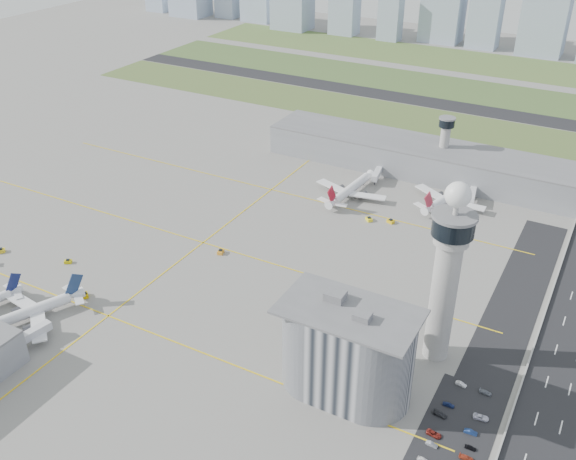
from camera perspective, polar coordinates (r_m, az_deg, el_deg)
The scene contains 45 objects.
ground at distance 244.72m, azimuth -3.98°, elevation -6.64°, with size 1000.00×1000.00×0.00m, color gray.
grass_strip_0 at distance 434.61m, azimuth 9.98°, elevation 9.91°, with size 480.00×50.00×0.08m, color #516530.
grass_strip_1 at distance 502.79m, azimuth 12.99°, elevation 12.36°, with size 480.00×60.00×0.08m, color #40592A.
grass_strip_2 at distance 577.39m, azimuth 15.44°, elevation 14.29°, with size 480.00×70.00×0.08m, color #4E6B33.
runway at distance 467.98m, azimuth 11.57°, elevation 11.21°, with size 480.00×22.00×0.10m, color black.
highway at distance 218.93m, azimuth 23.33°, elevation -14.80°, with size 28.00×500.00×0.10m, color black.
barrier_left at distance 218.65m, azimuth 19.69°, elevation -13.78°, with size 0.60×500.00×1.20m, color #9E9E99.
landside_road at distance 212.38m, azimuth 16.15°, elevation -14.81°, with size 18.00×260.00×0.08m, color black.
parking_lot at distance 204.07m, azimuth 14.70°, elevation -16.81°, with size 20.00×44.00×0.10m, color black.
taxiway_line_h_0 at distance 247.64m, azimuth -15.69°, elevation -7.37°, with size 260.00×0.60×0.01m, color yellow.
taxiway_line_h_1 at distance 284.53m, azimuth -7.56°, elevation -1.12°, with size 260.00×0.60×0.01m, color yellow.
taxiway_line_h_2 at distance 328.31m, azimuth -1.48°, elevation 3.61°, with size 260.00×0.60×0.01m, color yellow.
taxiway_line_v at distance 284.53m, azimuth -7.56°, elevation -1.12°, with size 0.60×260.00×0.01m, color yellow.
control_tower at distance 207.44m, azimuth 13.98°, elevation -3.25°, with size 14.00×14.00×64.50m.
secondary_tower at distance 347.39m, azimuth 13.74°, elevation 7.66°, with size 8.60×8.60×31.90m.
admin_building at distance 200.70m, azimuth 5.24°, elevation -10.66°, with size 42.00×24.00×33.50m.
terminal_pier at distance 347.59m, azimuth 15.00°, elevation 5.54°, with size 210.00×32.00×15.80m.
airplane_near_c at distance 251.07m, azimuth -22.51°, elevation -6.41°, with size 44.33×37.68×12.41m, color white, non-canonical shape.
airplane_far_a at distance 321.63m, azimuth 5.67°, elevation 4.13°, with size 45.41×38.60×12.72m, color white, non-canonical shape.
airplane_far_b at distance 322.44m, azimuth 14.28°, elevation 3.38°, with size 45.41×38.60×12.71m, color white, non-canonical shape.
jet_bridge_near_2 at distance 239.25m, azimuth -23.15°, elevation -9.55°, with size 14.00×3.00×5.70m, color silver, non-canonical shape.
jet_bridge_far_0 at distance 345.31m, azimuth 8.12°, elevation 5.21°, with size 14.00×3.00×5.70m, color silver, non-canonical shape.
jet_bridge_far_1 at distance 333.17m, azimuth 16.12°, elevation 3.32°, with size 14.00×3.00×5.70m, color silver, non-canonical shape.
tug_0 at distance 301.02m, azimuth -24.18°, elevation -1.66°, with size 2.37×3.45×2.01m, color yellow, non-canonical shape.
tug_1 at distance 282.93m, azimuth -18.97°, elevation -2.64°, with size 2.03×2.95×1.72m, color #D1BE06, non-canonical shape.
tug_2 at distance 259.74m, azimuth -17.60°, elevation -5.50°, with size 2.27×3.30×1.92m, color #DAAB00, non-canonical shape.
tug_3 at distance 275.42m, azimuth -6.00°, elevation -1.92°, with size 2.25×3.27×1.90m, color orange, non-canonical shape.
tug_4 at distance 301.20m, azimuth 7.22°, elevation 0.99°, with size 2.28×3.31×1.93m, color yellow, non-canonical shape.
tug_5 at distance 300.89m, azimuth 9.11°, elevation 0.80°, with size 2.20×3.20×1.86m, color yellow, non-canonical shape.
car_lot_0 at distance 193.77m, azimuth 11.93°, elevation -19.35°, with size 1.38×3.43×1.17m, color white.
car_lot_1 at distance 197.99m, azimuth 12.65°, elevation -18.09°, with size 1.22×3.50×1.15m, color #95999F.
car_lot_2 at distance 200.73m, azimuth 12.84°, elevation -17.25°, with size 2.09×4.54×1.26m, color maroon.
car_lot_3 at distance 206.59m, azimuth 13.36°, elevation -15.64°, with size 1.83×4.51×1.31m, color #28292D.
car_lot_4 at distance 210.09m, azimuth 14.09°, elevation -14.83°, with size 1.46×3.62×1.23m, color navy.
car_lot_5 at distance 217.81m, azimuth 15.13°, elevation -13.08°, with size 1.24×3.55×1.17m, color white.
car_lot_7 at distance 196.93m, azimuth 15.57°, elevation -18.92°, with size 1.66×4.09×1.19m, color #A5361E.
car_lot_8 at distance 199.79m, azimuth 15.91°, elevation -18.11°, with size 1.31×3.26×1.11m, color black.
car_lot_9 at distance 203.78m, azimuth 15.93°, elevation -16.88°, with size 1.34×3.85×1.27m, color navy.
car_lot_10 at distance 208.78m, azimuth 16.77°, elevation -15.64°, with size 2.17×4.71×1.31m, color silver.
car_lot_11 at distance 217.07m, azimuth 17.15°, elevation -13.63°, with size 1.62×3.98×1.16m, color slate.
skyline_bldg_2 at distance 728.36m, azimuth -5.37°, elevation 19.35°, with size 22.81×18.25×26.79m, color #9EADC1.
skyline_bldg_3 at distance 707.89m, azimuth -2.57°, elevation 19.55°, with size 32.30×25.84×36.93m, color #9EADC1.
skyline_bldg_6 at distance 631.04m, azimuth 9.11°, elevation 18.34°, with size 20.04×16.03×45.20m, color #9EADC1.
skyline_bldg_7 at distance 634.25m, azimuth 13.66°, elevation 18.70°, with size 35.76×28.61×61.22m, color #9EADC1.
skyline_bldg_9 at distance 611.92m, azimuth 21.92°, elevation 17.12°, with size 36.96×29.57×62.11m, color #9EADC1.
Camera 1 is at (109.43, -163.58, 145.44)m, focal length 40.00 mm.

